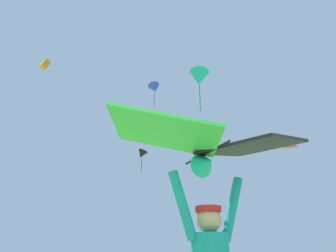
% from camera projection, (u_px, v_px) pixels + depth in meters
% --- Properties ---
extents(held_stunt_kite, '(2.18, 1.23, 0.44)m').
position_uv_depth(held_stunt_kite, '(211.00, 145.00, 3.26)').
color(held_stunt_kite, black).
extents(distant_kite_teal_high_left, '(1.36, 1.29, 2.67)m').
position_uv_depth(distant_kite_teal_high_left, '(199.00, 78.00, 19.99)').
color(distant_kite_teal_high_left, '#19B2AD').
extents(distant_kite_blue_mid_left, '(1.79, 1.86, 2.94)m').
position_uv_depth(distant_kite_blue_mid_left, '(154.00, 88.00, 36.39)').
color(distant_kite_blue_mid_left, blue).
extents(distant_kite_orange_low_left, '(1.15, 0.92, 1.21)m').
position_uv_depth(distant_kite_orange_low_left, '(45.00, 64.00, 35.80)').
color(distant_kite_orange_low_left, orange).
extents(distant_kite_red_overhead_distant, '(0.88, 0.88, 0.20)m').
position_uv_depth(distant_kite_red_overhead_distant, '(289.00, 146.00, 16.66)').
color(distant_kite_red_overhead_distant, red).
extents(distant_kite_black_low_right, '(1.27, 1.22, 2.20)m').
position_uv_depth(distant_kite_black_low_right, '(142.00, 154.00, 30.79)').
color(distant_kite_black_low_right, black).
extents(marker_flag, '(0.30, 0.24, 2.15)m').
position_uv_depth(marker_flag, '(214.00, 237.00, 10.68)').
color(marker_flag, silver).
rests_on(marker_flag, ground).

